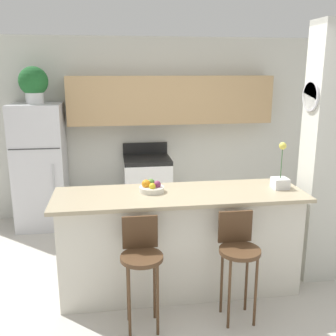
{
  "coord_description": "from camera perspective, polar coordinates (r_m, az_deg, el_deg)",
  "views": [
    {
      "loc": [
        -0.62,
        -3.44,
        2.1
      ],
      "look_at": [
        0.0,
        0.77,
        1.03
      ],
      "focal_mm": 42.0,
      "sensor_mm": 36.0,
      "label": 1
    }
  ],
  "objects": [
    {
      "name": "ground_plane",
      "position": [
        4.08,
        1.64,
        -16.91
      ],
      "size": [
        14.0,
        14.0,
        0.0
      ],
      "primitive_type": "plane",
      "color": "beige"
    },
    {
      "name": "wall_back",
      "position": [
        5.68,
        -1.13,
        7.48
      ],
      "size": [
        5.6,
        0.38,
        2.55
      ],
      "color": "silver",
      "rests_on": "ground_plane"
    },
    {
      "name": "pillar_right",
      "position": [
        4.15,
        21.65,
        1.66
      ],
      "size": [
        0.38,
        0.32,
        2.55
      ],
      "color": "silver",
      "rests_on": "ground_plane"
    },
    {
      "name": "counter_bar",
      "position": [
        3.85,
        1.69,
        -10.57
      ],
      "size": [
        2.35,
        0.72,
        0.98
      ],
      "color": "silver",
      "rests_on": "ground_plane"
    },
    {
      "name": "refrigerator",
      "position": [
        5.54,
        -18.04,
        0.2
      ],
      "size": [
        0.66,
        0.64,
        1.68
      ],
      "color": "silver",
      "rests_on": "ground_plane"
    },
    {
      "name": "stove_range",
      "position": [
        5.6,
        -3.02,
        -2.97
      ],
      "size": [
        0.65,
        0.61,
        1.07
      ],
      "color": "white",
      "rests_on": "ground_plane"
    },
    {
      "name": "bar_stool_left",
      "position": [
        3.28,
        -3.88,
        -12.86
      ],
      "size": [
        0.35,
        0.35,
        0.94
      ],
      "color": "#4C331E",
      "rests_on": "ground_plane"
    },
    {
      "name": "bar_stool_right",
      "position": [
        3.43,
        10.17,
        -11.8
      ],
      "size": [
        0.35,
        0.35,
        0.94
      ],
      "color": "#4C331E",
      "rests_on": "ground_plane"
    },
    {
      "name": "potted_plant_on_fridge",
      "position": [
        5.4,
        -18.93,
        11.57
      ],
      "size": [
        0.37,
        0.37,
        0.47
      ],
      "color": "silver",
      "rests_on": "refrigerator"
    },
    {
      "name": "orchid_vase",
      "position": [
        3.94,
        16.0,
        -1.43
      ],
      "size": [
        0.15,
        0.15,
        0.45
      ],
      "color": "white",
      "rests_on": "counter_bar"
    },
    {
      "name": "fruit_bowl",
      "position": [
        3.7,
        -2.44,
        -2.83
      ],
      "size": [
        0.23,
        0.23,
        0.12
      ],
      "color": "silver",
      "rests_on": "counter_bar"
    },
    {
      "name": "trash_bin",
      "position": [
        5.46,
        -12.15,
        -6.72
      ],
      "size": [
        0.28,
        0.28,
        0.38
      ],
      "color": "#59595B",
      "rests_on": "ground_plane"
    }
  ]
}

